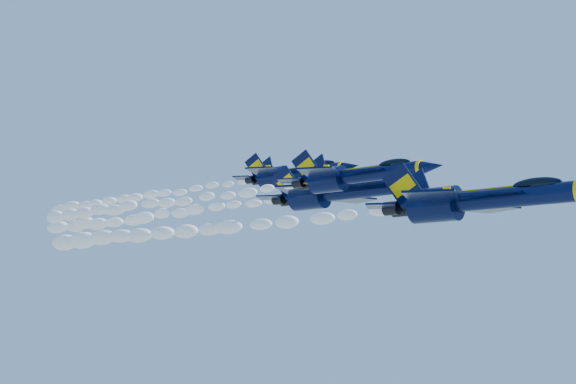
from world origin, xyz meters
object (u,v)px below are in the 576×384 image
Objects in this scene: jet_second at (356,175)px; jet_lead at (478,199)px; jet_fourth at (295,173)px; jet_third at (338,192)px.

jet_lead is at bearing -32.15° from jet_second.
jet_fourth is at bearing 141.74° from jet_second.
jet_fourth is (-11.49, 7.95, 4.27)m from jet_third.
jet_third is at bearing 144.15° from jet_lead.
jet_third is at bearing -34.69° from jet_fourth.
jet_third is (-22.17, 16.02, 4.48)m from jet_lead.
jet_second is 0.87× the size of jet_third.
jet_second is 0.96× the size of jet_fourth.
jet_fourth reaches higher than jet_second.
jet_lead is 27.71m from jet_third.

